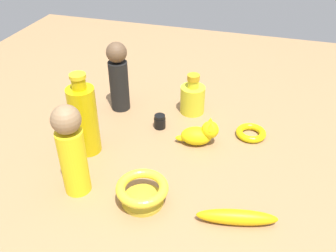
{
  "coord_description": "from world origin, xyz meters",
  "views": [
    {
      "loc": [
        -0.24,
        0.81,
        0.66
      ],
      "look_at": [
        0.0,
        0.0,
        0.08
      ],
      "focal_mm": 39.39,
      "sensor_mm": 36.0,
      "label": 1
    }
  ],
  "objects_px": {
    "cat_figurine": "(201,134)",
    "person_figure_adult": "(72,150)",
    "person_figure_child": "(118,76)",
    "bowl": "(143,191)",
    "bottle_short": "(193,98)",
    "bottle_tall": "(84,119)",
    "nail_polish_jar": "(160,121)",
    "bangle": "(251,133)",
    "banana": "(237,217)"
  },
  "relations": [
    {
      "from": "person_figure_adult",
      "to": "nail_polish_jar",
      "type": "xyz_separation_m",
      "value": [
        -0.11,
        -0.32,
        -0.1
      ]
    },
    {
      "from": "cat_figurine",
      "to": "person_figure_child",
      "type": "xyz_separation_m",
      "value": [
        0.3,
        -0.12,
        0.08
      ]
    },
    {
      "from": "person_figure_adult",
      "to": "cat_figurine",
      "type": "bearing_deg",
      "value": -132.73
    },
    {
      "from": "person_figure_adult",
      "to": "bangle",
      "type": "distance_m",
      "value": 0.54
    },
    {
      "from": "banana",
      "to": "nail_polish_jar",
      "type": "relative_size",
      "value": 4.15
    },
    {
      "from": "cat_figurine",
      "to": "person_figure_child",
      "type": "relative_size",
      "value": 0.53
    },
    {
      "from": "bangle",
      "to": "nail_polish_jar",
      "type": "bearing_deg",
      "value": 7.29
    },
    {
      "from": "bangle",
      "to": "person_figure_adult",
      "type": "bearing_deg",
      "value": 42.12
    },
    {
      "from": "cat_figurine",
      "to": "nail_polish_jar",
      "type": "height_order",
      "value": "cat_figurine"
    },
    {
      "from": "banana",
      "to": "person_figure_child",
      "type": "distance_m",
      "value": 0.6
    },
    {
      "from": "cat_figurine",
      "to": "bottle_tall",
      "type": "height_order",
      "value": "bottle_tall"
    },
    {
      "from": "person_figure_adult",
      "to": "bowl",
      "type": "relative_size",
      "value": 1.94
    },
    {
      "from": "bottle_short",
      "to": "person_figure_child",
      "type": "relative_size",
      "value": 0.58
    },
    {
      "from": "bangle",
      "to": "bowl",
      "type": "relative_size",
      "value": 0.72
    },
    {
      "from": "bottle_tall",
      "to": "person_figure_child",
      "type": "bearing_deg",
      "value": -90.29
    },
    {
      "from": "cat_figurine",
      "to": "bottle_tall",
      "type": "xyz_separation_m",
      "value": [
        0.3,
        0.12,
        0.07
      ]
    },
    {
      "from": "nail_polish_jar",
      "to": "bowl",
      "type": "height_order",
      "value": "bowl"
    },
    {
      "from": "nail_polish_jar",
      "to": "bowl",
      "type": "xyz_separation_m",
      "value": [
        -0.06,
        0.31,
        0.01
      ]
    },
    {
      "from": "bowl",
      "to": "person_figure_child",
      "type": "bearing_deg",
      "value": -60.57
    },
    {
      "from": "bottle_short",
      "to": "bowl",
      "type": "height_order",
      "value": "bottle_short"
    },
    {
      "from": "cat_figurine",
      "to": "person_figure_adult",
      "type": "bearing_deg",
      "value": 47.27
    },
    {
      "from": "bangle",
      "to": "bowl",
      "type": "distance_m",
      "value": 0.42
    },
    {
      "from": "bangle",
      "to": "banana",
      "type": "relative_size",
      "value": 0.49
    },
    {
      "from": "person_figure_child",
      "to": "bowl",
      "type": "xyz_separation_m",
      "value": [
        -0.22,
        0.39,
        -0.08
      ]
    },
    {
      "from": "person_figure_child",
      "to": "nail_polish_jar",
      "type": "distance_m",
      "value": 0.2
    },
    {
      "from": "cat_figurine",
      "to": "bangle",
      "type": "relative_size",
      "value": 1.37
    },
    {
      "from": "bottle_short",
      "to": "person_figure_child",
      "type": "bearing_deg",
      "value": 10.93
    },
    {
      "from": "person_figure_child",
      "to": "banana",
      "type": "bearing_deg",
      "value": 138.79
    },
    {
      "from": "person_figure_adult",
      "to": "bangle",
      "type": "bearing_deg",
      "value": -137.88
    },
    {
      "from": "cat_figurine",
      "to": "bottle_short",
      "type": "relative_size",
      "value": 0.92
    },
    {
      "from": "person_figure_adult",
      "to": "person_figure_child",
      "type": "bearing_deg",
      "value": -83.04
    },
    {
      "from": "cat_figurine",
      "to": "person_figure_adult",
      "type": "xyz_separation_m",
      "value": [
        0.25,
        0.27,
        0.09
      ]
    },
    {
      "from": "banana",
      "to": "bottle_short",
      "type": "bearing_deg",
      "value": -76.57
    },
    {
      "from": "bangle",
      "to": "bowl",
      "type": "bearing_deg",
      "value": 57.73
    },
    {
      "from": "person_figure_adult",
      "to": "bowl",
      "type": "height_order",
      "value": "person_figure_adult"
    },
    {
      "from": "banana",
      "to": "bottle_tall",
      "type": "relative_size",
      "value": 0.77
    },
    {
      "from": "bangle",
      "to": "bottle_short",
      "type": "xyz_separation_m",
      "value": [
        0.2,
        -0.08,
        0.04
      ]
    },
    {
      "from": "bowl",
      "to": "bottle_short",
      "type": "bearing_deg",
      "value": -92.35
    },
    {
      "from": "bangle",
      "to": "banana",
      "type": "height_order",
      "value": "banana"
    },
    {
      "from": "bangle",
      "to": "bowl",
      "type": "xyz_separation_m",
      "value": [
        0.22,
        0.35,
        0.03
      ]
    },
    {
      "from": "bottle_short",
      "to": "nail_polish_jar",
      "type": "distance_m",
      "value": 0.14
    },
    {
      "from": "person_figure_child",
      "to": "bangle",
      "type": "bearing_deg",
      "value": 174.97
    },
    {
      "from": "cat_figurine",
      "to": "banana",
      "type": "relative_size",
      "value": 0.67
    },
    {
      "from": "banana",
      "to": "person_figure_adult",
      "type": "bearing_deg",
      "value": -11.58
    },
    {
      "from": "bottle_short",
      "to": "banana",
      "type": "bearing_deg",
      "value": 115.52
    },
    {
      "from": "banana",
      "to": "nail_polish_jar",
      "type": "xyz_separation_m",
      "value": [
        0.28,
        -0.32,
        0.0
      ]
    },
    {
      "from": "bottle_short",
      "to": "person_figure_child",
      "type": "distance_m",
      "value": 0.25
    },
    {
      "from": "person_figure_child",
      "to": "bowl",
      "type": "bearing_deg",
      "value": 119.43
    },
    {
      "from": "person_figure_adult",
      "to": "bottle_tall",
      "type": "height_order",
      "value": "person_figure_adult"
    },
    {
      "from": "bottle_tall",
      "to": "bowl",
      "type": "distance_m",
      "value": 0.28
    }
  ]
}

